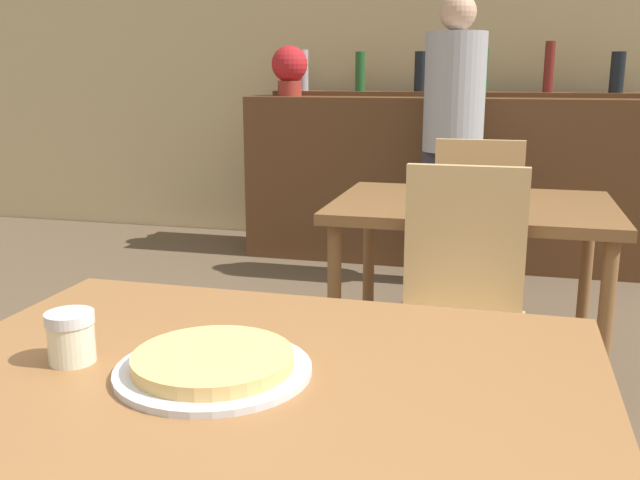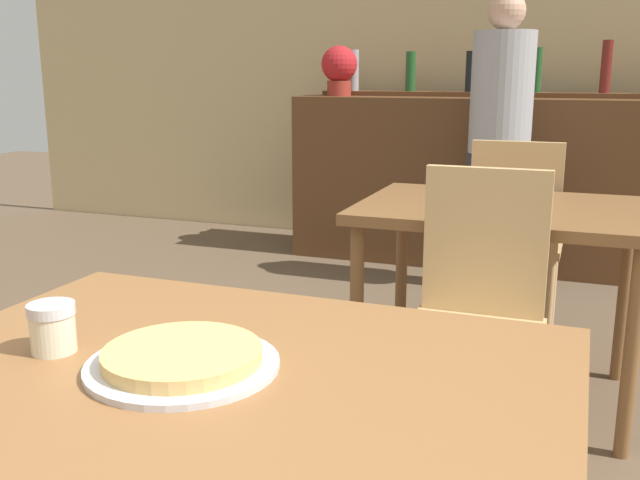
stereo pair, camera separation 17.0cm
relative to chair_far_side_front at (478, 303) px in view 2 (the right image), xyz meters
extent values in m
cube|color=#D1B784|center=(-0.27, 3.07, 0.86)|extent=(8.00, 0.05, 2.80)
cube|color=brown|center=(-0.27, -1.10, 0.17)|extent=(1.17, 0.84, 0.04)
cylinder|color=brown|center=(-0.80, -0.74, -0.20)|extent=(0.05, 0.05, 0.70)
cube|color=brown|center=(0.00, 0.55, 0.19)|extent=(1.03, 0.77, 0.04)
cylinder|color=brown|center=(-0.46, 0.23, -0.19)|extent=(0.05, 0.05, 0.71)
cylinder|color=brown|center=(0.46, 0.23, -0.19)|extent=(0.05, 0.05, 0.71)
cylinder|color=brown|center=(-0.46, 0.88, -0.19)|extent=(0.05, 0.05, 0.71)
cylinder|color=brown|center=(0.46, 0.88, -0.19)|extent=(0.05, 0.05, 0.71)
cube|color=brown|center=(-0.27, 2.56, -0.01)|extent=(2.60, 0.56, 1.07)
cube|color=brown|center=(-0.27, 2.70, 0.54)|extent=(2.39, 0.24, 0.03)
cylinder|color=#9999A3|center=(-1.29, 2.70, 0.70)|extent=(0.08, 0.08, 0.28)
cylinder|color=#1E5123|center=(-0.88, 2.70, 0.69)|extent=(0.07, 0.07, 0.26)
cylinder|color=black|center=(-0.48, 2.70, 0.69)|extent=(0.08, 0.08, 0.26)
cylinder|color=#1E5123|center=(-0.07, 2.70, 0.70)|extent=(0.06, 0.06, 0.28)
cylinder|color=maroon|center=(0.34, 2.70, 0.72)|extent=(0.06, 0.06, 0.32)
cube|color=tan|center=(0.00, -0.08, -0.08)|extent=(0.40, 0.40, 0.04)
cube|color=tan|center=(0.00, 0.10, 0.17)|extent=(0.38, 0.04, 0.46)
cylinder|color=tan|center=(-0.17, -0.25, -0.32)|extent=(0.03, 0.03, 0.44)
cylinder|color=tan|center=(0.17, -0.25, -0.32)|extent=(0.03, 0.03, 0.44)
cylinder|color=tan|center=(-0.17, 0.09, -0.32)|extent=(0.03, 0.03, 0.44)
cylinder|color=tan|center=(0.17, 0.09, -0.32)|extent=(0.03, 0.03, 0.44)
cube|color=tan|center=(0.00, 1.19, -0.08)|extent=(0.40, 0.40, 0.04)
cube|color=tan|center=(0.00, 1.01, 0.17)|extent=(0.38, 0.04, 0.46)
cylinder|color=tan|center=(0.17, 1.36, -0.32)|extent=(0.03, 0.03, 0.44)
cylinder|color=tan|center=(-0.17, 1.36, -0.32)|extent=(0.03, 0.03, 0.44)
cylinder|color=tan|center=(0.17, 1.02, -0.32)|extent=(0.03, 0.03, 0.44)
cylinder|color=tan|center=(-0.17, 1.02, -0.32)|extent=(0.03, 0.03, 0.44)
cylinder|color=silver|center=(-0.34, -1.12, 0.20)|extent=(0.33, 0.33, 0.01)
cylinder|color=#E0B266|center=(-0.34, -1.12, 0.21)|extent=(0.27, 0.27, 0.02)
cylinder|color=beige|center=(-0.59, -1.14, 0.23)|extent=(0.08, 0.08, 0.07)
cylinder|color=silver|center=(-0.59, -1.14, 0.27)|extent=(0.08, 0.08, 0.02)
cube|color=#2D2D38|center=(-0.19, 1.98, -0.15)|extent=(0.32, 0.18, 0.79)
cylinder|color=#9E9EA3|center=(-0.19, 1.98, 0.57)|extent=(0.34, 0.34, 0.66)
sphere|color=tan|center=(-0.19, 1.98, 1.00)|extent=(0.20, 0.20, 0.20)
cylinder|color=maroon|center=(-1.32, 2.51, 0.58)|extent=(0.16, 0.16, 0.10)
sphere|color=red|center=(-1.32, 2.51, 0.74)|extent=(0.24, 0.24, 0.24)
camera|label=1|loc=(0.12, -2.15, 0.68)|focal=40.00mm
camera|label=2|loc=(0.28, -2.10, 0.68)|focal=40.00mm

